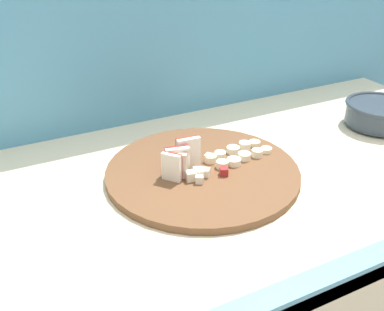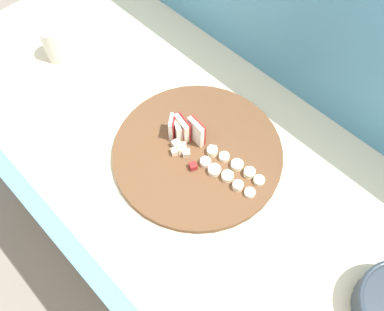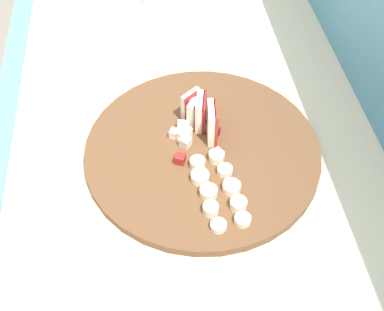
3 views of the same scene
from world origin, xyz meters
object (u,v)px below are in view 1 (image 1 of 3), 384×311
(apple_wedge_fan, at_px, (180,160))
(apple_dice_pile, at_px, (198,171))
(banana_slice_rows, at_px, (238,154))
(ceramic_bowl, at_px, (379,113))
(cutting_board, at_px, (203,172))

(apple_wedge_fan, distance_m, apple_dice_pile, 0.04)
(banana_slice_rows, bearing_deg, apple_wedge_fan, -177.52)
(apple_dice_pile, relative_size, ceramic_bowl, 0.55)
(apple_dice_pile, xyz_separation_m, ceramic_bowl, (0.53, 0.03, 0.01))
(apple_dice_pile, bearing_deg, banana_slice_rows, 14.09)
(cutting_board, height_order, ceramic_bowl, ceramic_bowl)
(apple_wedge_fan, xyz_separation_m, apple_dice_pile, (0.03, -0.02, -0.02))
(cutting_board, bearing_deg, apple_wedge_fan, 174.13)
(apple_dice_pile, bearing_deg, cutting_board, 41.87)
(cutting_board, relative_size, banana_slice_rows, 2.56)
(cutting_board, height_order, apple_wedge_fan, apple_wedge_fan)
(cutting_board, bearing_deg, banana_slice_rows, 6.87)
(apple_wedge_fan, height_order, ceramic_bowl, apple_wedge_fan)
(cutting_board, bearing_deg, ceramic_bowl, 1.69)
(apple_wedge_fan, relative_size, ceramic_bowl, 0.54)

